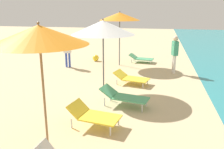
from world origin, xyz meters
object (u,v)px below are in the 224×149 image
at_px(umbrella_farthest, 120,16).
at_px(person_walking_near, 175,51).
at_px(lounger_fourth_shoreside, 131,78).
at_px(lounger_farthest_shoreside, 141,58).
at_px(umbrella_fourth, 103,27).
at_px(lounger_fourth_inland, 124,96).
at_px(lounger_third_shoreside, 94,115).
at_px(umbrella_third, 39,35).
at_px(person_walking_far, 67,50).
at_px(beach_ball, 96,58).

height_order(umbrella_farthest, person_walking_near, umbrella_farthest).
relative_size(lounger_fourth_shoreside, lounger_farthest_shoreside, 1.06).
relative_size(umbrella_fourth, lounger_fourth_inland, 1.65).
xyz_separation_m(lounger_third_shoreside, lounger_farthest_shoreside, (0.59, 7.97, -0.09)).
height_order(umbrella_third, lounger_fourth_inland, umbrella_third).
relative_size(lounger_third_shoreside, lounger_fourth_shoreside, 0.94).
bearing_deg(umbrella_farthest, lounger_fourth_shoreside, -72.26).
xyz_separation_m(umbrella_fourth, lounger_fourth_shoreside, (0.90, 1.06, -2.10)).
relative_size(lounger_third_shoreside, person_walking_far, 0.92).
relative_size(umbrella_third, umbrella_farthest, 0.97).
xyz_separation_m(umbrella_third, umbrella_fourth, (0.40, 3.89, -0.16)).
height_order(umbrella_fourth, umbrella_farthest, umbrella_farthest).
xyz_separation_m(umbrella_third, person_walking_far, (-2.29, 7.18, -1.59)).
bearing_deg(beach_ball, lounger_fourth_inland, -67.44).
xyz_separation_m(lounger_third_shoreside, lounger_fourth_inland, (0.57, 1.53, -0.00)).
height_order(lounger_fourth_shoreside, lounger_farthest_shoreside, lounger_fourth_shoreside).
distance_m(lounger_third_shoreside, umbrella_farthest, 7.43).
relative_size(lounger_fourth_inland, umbrella_farthest, 0.57).
distance_m(lounger_fourth_shoreside, person_walking_near, 2.82).
bearing_deg(umbrella_fourth, person_walking_far, 129.26).
bearing_deg(person_walking_near, beach_ball, -41.00).
height_order(lounger_fourth_inland, person_walking_far, person_walking_far).
bearing_deg(lounger_fourth_inland, umbrella_third, -105.12).
relative_size(umbrella_farthest, lounger_farthest_shoreside, 2.00).
bearing_deg(lounger_third_shoreside, umbrella_third, -115.05).
height_order(lounger_third_shoreside, person_walking_near, person_walking_near).
distance_m(umbrella_fourth, lounger_fourth_shoreside, 2.52).
relative_size(umbrella_third, person_walking_near, 1.56).
relative_size(umbrella_fourth, umbrella_farthest, 0.94).
bearing_deg(lounger_fourth_shoreside, person_walking_near, 62.31).
distance_m(lounger_fourth_inland, beach_ball, 6.79).
height_order(umbrella_farthest, beach_ball, umbrella_farthest).
bearing_deg(umbrella_third, lounger_fourth_inland, 62.79).
bearing_deg(lounger_third_shoreside, person_walking_near, 78.72).
distance_m(person_walking_near, person_walking_far, 5.38).
relative_size(person_walking_near, person_walking_far, 1.15).
relative_size(lounger_fourth_inland, lounger_farthest_shoreside, 1.14).
height_order(lounger_fourth_shoreside, umbrella_farthest, umbrella_farthest).
distance_m(person_walking_far, beach_ball, 2.14).
xyz_separation_m(lounger_fourth_inland, person_walking_near, (1.73, 4.34, 0.76)).
distance_m(lounger_third_shoreside, lounger_fourth_shoreside, 3.88).
height_order(umbrella_farthest, person_walking_far, umbrella_farthest).
bearing_deg(lounger_farthest_shoreside, person_walking_near, -42.77).
bearing_deg(umbrella_farthest, umbrella_fourth, -88.33).
relative_size(umbrella_third, lounger_fourth_inland, 1.72).
bearing_deg(lounger_fourth_shoreside, umbrella_third, -91.05).
bearing_deg(person_walking_near, person_walking_far, -19.25).
bearing_deg(umbrella_fourth, lounger_farthest_shoreside, 79.36).
bearing_deg(person_walking_far, lounger_farthest_shoreside, -68.44).
height_order(umbrella_fourth, lounger_farthest_shoreside, umbrella_fourth).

